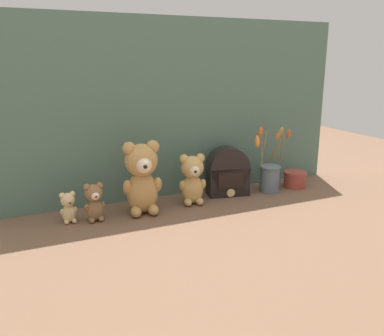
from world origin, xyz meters
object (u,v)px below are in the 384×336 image
object	(u,v)px
teddy_bear_large	(142,176)
decorative_tin_tall	(295,179)
teddy_bear_medium	(192,178)
vintage_radio	(228,173)
teddy_bear_small	(94,201)
flower_vase	(270,174)
teddy_bear_tiny	(68,207)

from	to	relation	value
teddy_bear_large	decorative_tin_tall	distance (m)	0.80
teddy_bear_medium	vintage_radio	world-z (taller)	vintage_radio
teddy_bear_small	flower_vase	size ratio (longest dim) A/B	0.50
teddy_bear_tiny	vintage_radio	distance (m)	0.73
teddy_bear_tiny	teddy_bear_small	bearing A→B (deg)	-13.61
teddy_bear_small	vintage_radio	size ratio (longest dim) A/B	0.68
teddy_bear_large	teddy_bear_medium	world-z (taller)	teddy_bear_large
teddy_bear_small	decorative_tin_tall	distance (m)	0.99
teddy_bear_tiny	decorative_tin_tall	bearing A→B (deg)	0.67
teddy_bear_medium	decorative_tin_tall	bearing A→B (deg)	1.34
teddy_bear_medium	vintage_radio	size ratio (longest dim) A/B	0.98
teddy_bear_small	flower_vase	bearing A→B (deg)	2.28
vintage_radio	decorative_tin_tall	world-z (taller)	vintage_radio
teddy_bear_large	decorative_tin_tall	world-z (taller)	teddy_bear_large
teddy_bear_medium	vintage_radio	distance (m)	0.21
flower_vase	vintage_radio	size ratio (longest dim) A/B	1.37
teddy_bear_small	decorative_tin_tall	bearing A→B (deg)	2.07
teddy_bear_medium	teddy_bear_tiny	distance (m)	0.53
teddy_bear_tiny	flower_vase	xyz separation A→B (m)	(0.93, 0.01, 0.02)
teddy_bear_medium	flower_vase	xyz separation A→B (m)	(0.41, 0.01, -0.03)
teddy_bear_large	teddy_bear_medium	xyz separation A→B (m)	(0.23, 0.02, -0.04)
teddy_bear_medium	teddy_bear_large	bearing A→B (deg)	-175.14
flower_vase	teddy_bear_large	bearing A→B (deg)	-177.28
teddy_bear_tiny	vintage_radio	bearing A→B (deg)	3.55
teddy_bear_small	vintage_radio	world-z (taller)	vintage_radio
teddy_bear_large	teddy_bear_small	xyz separation A→B (m)	(-0.20, -0.00, -0.08)
teddy_bear_tiny	vintage_radio	world-z (taller)	vintage_radio
vintage_radio	decorative_tin_tall	xyz separation A→B (m)	(0.36, -0.03, -0.06)
teddy_bear_large	teddy_bear_medium	distance (m)	0.24
teddy_bear_medium	flower_vase	size ratio (longest dim) A/B	0.72
teddy_bear_small	teddy_bear_tiny	bearing A→B (deg)	166.39
vintage_radio	teddy_bear_medium	bearing A→B (deg)	-167.25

